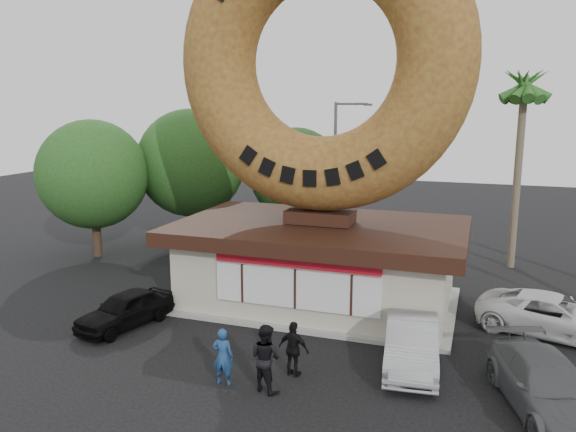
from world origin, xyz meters
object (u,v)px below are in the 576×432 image
Objects in this scene: car_black at (125,309)px; giant_donut at (322,62)px; car_silver at (412,343)px; street_lamp at (337,165)px; person_left at (223,357)px; car_white at (554,315)px; donut_shop at (320,260)px; person_right at (294,349)px; car_grey at (547,386)px; person_center at (266,358)px.

giant_donut is at bearing 53.05° from car_black.
car_black is 10.10m from car_silver.
street_lamp is 4.74× the size of person_left.
person_left reaches higher than car_white.
donut_shop is 2.22× the size of car_white.
person_left is at bearing 141.59° from car_white.
person_right is at bearing -156.47° from car_silver.
street_lamp reaches higher than car_grey.
donut_shop is 7.60m from car_black.
car_grey is (7.29, 1.38, -0.26)m from person_center.
donut_shop reaches higher than car_white.
car_white is at bearing -132.10° from person_right.
car_white is (14.46, 4.25, 0.06)m from car_black.
person_left is (-0.73, -7.38, -8.58)m from giant_donut.
person_left is 5.85m from car_black.
person_right is 3.68m from car_silver.
donut_shop reaches higher than person_right.
person_left is at bearing -12.93° from car_black.
car_silver is 0.90× the size of car_grey.
donut_shop is 7.46m from person_left.
car_black is at bearing -141.67° from giant_donut.
car_black is at bearing -105.44° from street_lamp.
street_lamp is 17.81m from person_center.
giant_donut is at bearing 90.00° from donut_shop.
car_grey is at bearing -167.03° from person_right.
car_grey reaches higher than car_white.
giant_donut is 11.31m from street_lamp.
car_white is (10.41, -10.42, -3.78)m from street_lamp.
car_black is at bearing 175.12° from car_silver.
car_silver reaches higher than car_black.
giant_donut reaches higher than car_white.
giant_donut is at bearing -79.49° from street_lamp.
car_black is at bearing -2.47° from person_right.
donut_shop reaches higher than person_left.
person_right reaches higher than car_white.
car_silver is at bearing -67.23° from street_lamp.
person_center is (1.27, 0.09, 0.12)m from person_left.
car_silver is at bearing -46.30° from donut_shop.
car_black is at bearing -1.65° from person_center.
giant_donut is 12.22m from car_white.
car_silver reaches higher than car_grey.
street_lamp reaches higher than person_right.
person_right reaches higher than car_silver.
donut_shop is at bearing 127.28° from car_silver.
car_grey is at bearing 9.53° from car_black.
giant_donut is 2.98× the size of car_black.
person_center is at bearing -85.79° from donut_shop.
person_left is (-0.73, -7.36, -0.92)m from donut_shop.
street_lamp is 4.80× the size of person_right.
person_right is 0.44× the size of car_black.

